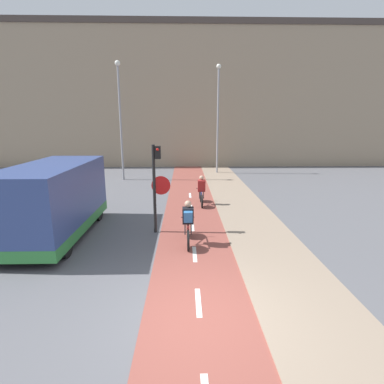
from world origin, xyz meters
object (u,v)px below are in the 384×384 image
at_px(cyclist_far, 201,192).
at_px(traffic_light_pole, 156,179).
at_px(street_lamp_sidewalk, 218,110).
at_px(van, 55,202).
at_px(street_lamp_far, 120,110).
at_px(cyclist_near, 188,224).

bearing_deg(cyclist_far, traffic_light_pole, -116.28).
distance_m(traffic_light_pole, street_lamp_sidewalk, 13.77).
distance_m(traffic_light_pole, van, 3.59).
distance_m(street_lamp_far, cyclist_near, 12.94).
xyz_separation_m(cyclist_near, cyclist_far, (0.70, 4.77, -0.05)).
bearing_deg(van, cyclist_near, -10.52).
relative_size(traffic_light_pole, street_lamp_sidewalk, 0.39).
bearing_deg(traffic_light_pole, van, -175.60).
xyz_separation_m(street_lamp_far, van, (-0.21, -10.65, -3.44)).
bearing_deg(cyclist_near, cyclist_far, 81.62).
bearing_deg(street_lamp_sidewalk, cyclist_near, -99.82).
xyz_separation_m(traffic_light_pole, van, (-3.51, -0.27, -0.72)).
height_order(traffic_light_pole, street_lamp_sidewalk, street_lamp_sidewalk).
bearing_deg(traffic_light_pole, street_lamp_far, 107.62).
distance_m(cyclist_far, van, 6.62).
xyz_separation_m(traffic_light_pole, street_lamp_sidewalk, (3.54, 13.00, 2.87)).
distance_m(cyclist_near, van, 4.72).
relative_size(street_lamp_far, cyclist_near, 4.45).
bearing_deg(van, traffic_light_pole, 4.40).
height_order(traffic_light_pole, cyclist_near, traffic_light_pole).
height_order(cyclist_far, van, van).
bearing_deg(street_lamp_sidewalk, street_lamp_far, -159.04).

